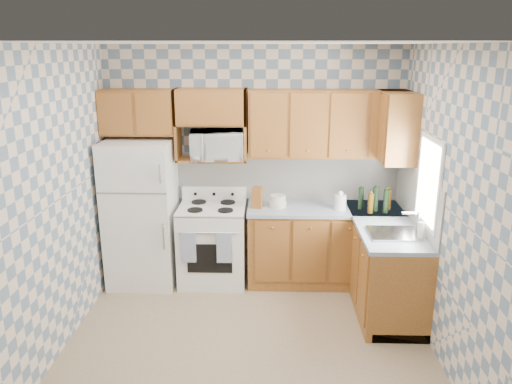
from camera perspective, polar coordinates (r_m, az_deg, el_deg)
floor at (r=4.91m, az=-0.88°, el=-16.67°), size 3.40×3.40×0.00m
back_wall at (r=5.87m, az=-0.24°, el=3.26°), size 3.40×0.02×2.70m
right_wall at (r=4.58m, az=20.81°, el=-1.60°), size 0.02×3.20×2.70m
backsplash_back at (r=5.90m, az=3.65°, el=1.79°), size 2.60×0.02×0.56m
backsplash_right at (r=5.35m, az=17.87°, el=-0.51°), size 0.02×1.60×0.56m
refrigerator at (r=5.86m, az=-12.92°, el=-2.37°), size 0.75×0.70×1.68m
stove_body at (r=5.87m, az=-4.95°, el=-6.03°), size 0.76×0.65×0.90m
cooktop at (r=5.72m, az=-5.06°, el=-1.80°), size 0.76×0.65×0.02m
backguard at (r=5.95m, az=-4.78°, el=-0.11°), size 0.76×0.08×0.17m
dish_towel_left at (r=5.55m, az=-7.74°, el=-6.30°), size 0.16×0.02×0.35m
dish_towel_right at (r=5.50m, az=-3.66°, el=-6.39°), size 0.16×0.02×0.35m
base_cabinets_back at (r=5.89m, az=7.76°, el=-6.13°), size 1.75×0.60×0.88m
base_cabinets_right at (r=5.53m, az=14.27°, el=-8.05°), size 0.60×1.60×0.88m
countertop_back at (r=5.73m, az=7.94°, el=-1.90°), size 1.77×0.63×0.04m
countertop_right at (r=5.36m, az=14.56°, el=-3.56°), size 0.63×1.60×0.04m
upper_cabinets_back at (r=5.65m, az=8.17°, el=7.74°), size 1.75×0.33×0.74m
upper_cabinets_fridge at (r=5.79m, az=-13.32°, el=8.88°), size 0.82×0.33×0.50m
upper_cabinets_right at (r=5.59m, az=15.67°, el=7.22°), size 0.33×0.70×0.74m
microwave_shelf at (r=5.73m, az=-5.01°, el=3.74°), size 0.80×0.33×0.03m
microwave at (r=5.63m, az=-4.57°, el=5.36°), size 0.62×0.46×0.32m
sink at (r=5.04m, az=15.48°, el=-4.64°), size 0.48×0.40×0.03m
window at (r=4.96m, az=19.14°, el=1.09°), size 0.02×0.66×0.86m
bottle_0 at (r=5.66m, az=13.52°, el=-0.75°), size 0.06×0.06×0.28m
bottle_1 at (r=5.63m, az=14.62°, el=-1.03°), size 0.06×0.06×0.26m
bottle_2 at (r=5.74m, az=14.89°, el=-0.82°), size 0.06×0.06×0.24m
bottle_3 at (r=5.58m, az=12.95°, el=-1.26°), size 0.06×0.06×0.22m
bottle_4 at (r=5.69m, az=11.91°, el=-0.70°), size 0.06×0.06×0.25m
knife_block at (r=5.62m, az=0.15°, el=-0.63°), size 0.12×0.12×0.24m
electric_kettle at (r=5.64m, az=9.60°, el=-1.17°), size 0.13×0.13×0.17m
food_containers at (r=5.68m, az=2.51°, el=-1.02°), size 0.20×0.20×0.13m
soap_bottle at (r=4.96m, az=18.33°, el=-4.22°), size 0.06×0.06×0.17m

